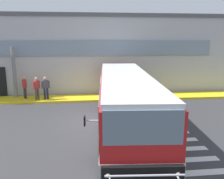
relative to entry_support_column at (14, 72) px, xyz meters
name	(u,v)px	position (x,y,z in m)	size (l,w,h in m)	color
ground_plane	(101,119)	(6.18, -5.40, -2.06)	(80.00, 90.00, 0.02)	#353538
bay_paint_stripes	(156,150)	(8.18, -9.60, -2.05)	(4.40, 3.96, 0.01)	silver
terminal_building	(87,52)	(5.49, 6.24, 1.19)	(24.62, 13.80, 6.50)	#B7B7BC
boarding_curb	(97,98)	(6.18, -0.60, -1.98)	(26.82, 2.00, 0.15)	yellow
entry_support_column	(14,72)	(0.00, 0.00, 0.00)	(0.28, 0.28, 3.80)	slate
bus_main_foreground	(125,100)	(7.41, -6.38, -0.71)	(3.87, 12.32, 2.70)	red
passenger_near_column	(25,86)	(0.80, -0.51, -0.97)	(0.40, 0.49, 1.68)	#2D2D33
passenger_by_doorway	(37,87)	(1.78, -1.05, -0.97)	(0.41, 0.47, 1.68)	#4C4233
passenger_at_curb_edge	(46,87)	(2.40, -0.93, -0.97)	(0.57, 0.32, 1.68)	#1E2338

